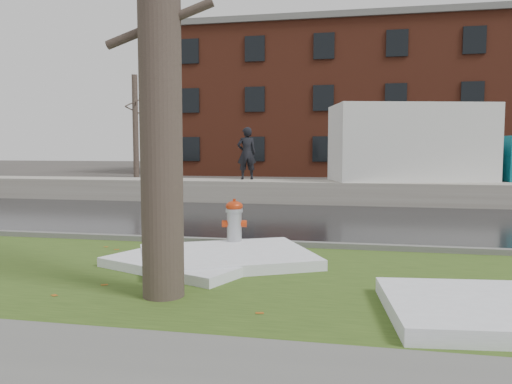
% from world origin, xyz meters
% --- Properties ---
extents(ground, '(120.00, 120.00, 0.00)m').
position_xyz_m(ground, '(0.00, 0.00, 0.00)').
color(ground, '#47423D').
rests_on(ground, ground).
extents(verge, '(60.00, 4.50, 0.04)m').
position_xyz_m(verge, '(0.00, -1.25, 0.02)').
color(verge, '#2E4517').
rests_on(verge, ground).
extents(road, '(60.00, 7.00, 0.03)m').
position_xyz_m(road, '(0.00, 4.50, 0.01)').
color(road, black).
rests_on(road, ground).
extents(parking_lot, '(60.00, 9.00, 0.03)m').
position_xyz_m(parking_lot, '(0.00, 13.00, 0.01)').
color(parking_lot, slate).
rests_on(parking_lot, ground).
extents(curb, '(60.00, 0.15, 0.14)m').
position_xyz_m(curb, '(0.00, 1.00, 0.07)').
color(curb, slate).
rests_on(curb, ground).
extents(snowbank, '(60.00, 1.60, 0.75)m').
position_xyz_m(snowbank, '(0.00, 8.70, 0.38)').
color(snowbank, '#A29F94').
rests_on(snowbank, ground).
extents(brick_building, '(26.00, 12.00, 10.00)m').
position_xyz_m(brick_building, '(2.00, 30.00, 5.00)').
color(brick_building, maroon).
rests_on(brick_building, ground).
extents(bg_tree_left, '(1.40, 1.62, 6.50)m').
position_xyz_m(bg_tree_left, '(-12.00, 22.00, 3.33)').
color(bg_tree_left, brown).
rests_on(bg_tree_left, ground).
extents(bg_tree_center, '(1.40, 1.62, 6.50)m').
position_xyz_m(bg_tree_center, '(-6.00, 26.00, 3.33)').
color(bg_tree_center, brown).
rests_on(bg_tree_center, ground).
extents(fire_hydrant, '(0.45, 0.41, 0.91)m').
position_xyz_m(fire_hydrant, '(-0.24, 0.50, 0.53)').
color(fire_hydrant, '#AAACB2').
rests_on(fire_hydrant, verge).
extents(tree, '(1.31, 1.55, 6.30)m').
position_xyz_m(tree, '(-0.43, -2.35, 3.22)').
color(tree, brown).
rests_on(tree, verge).
extents(box_truck, '(10.01, 4.25, 3.31)m').
position_xyz_m(box_truck, '(4.68, 9.95, 1.75)').
color(box_truck, black).
rests_on(box_truck, ground).
extents(worker, '(0.78, 0.65, 1.83)m').
position_xyz_m(worker, '(-1.90, 9.14, 1.66)').
color(worker, black).
rests_on(worker, snowbank).
extents(snow_patch_near, '(3.22, 2.95, 0.16)m').
position_xyz_m(snow_patch_near, '(-0.14, -0.41, 0.12)').
color(snow_patch_near, white).
rests_on(snow_patch_near, verge).
extents(snow_patch_far, '(2.65, 2.33, 0.14)m').
position_xyz_m(snow_patch_far, '(-0.67, -0.82, 0.11)').
color(snow_patch_far, white).
rests_on(snow_patch_far, verge).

